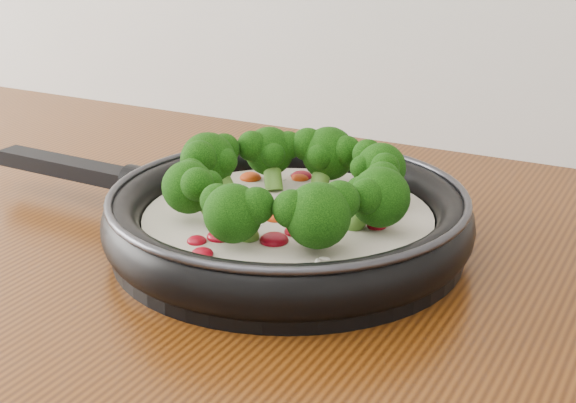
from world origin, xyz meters
The scene contains 1 object.
skillet centered at (0.09, 1.10, 0.94)m, with size 0.56×0.37×0.10m.
Camera 1 is at (0.44, 0.43, 1.24)m, focal length 52.99 mm.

